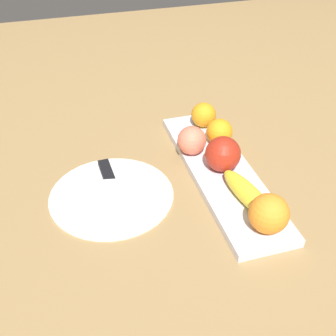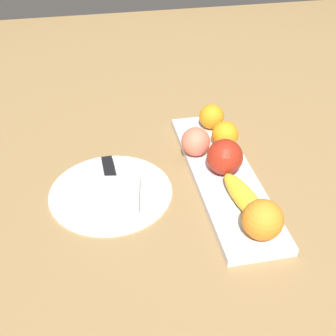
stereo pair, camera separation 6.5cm
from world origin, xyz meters
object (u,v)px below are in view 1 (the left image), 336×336
(orange_near_apple, at_px, (202,115))
(orange_near_banana, at_px, (219,132))
(folded_napkin, at_px, (114,199))
(knife, at_px, (109,178))
(apple, at_px, (223,154))
(orange_center, at_px, (269,214))
(fruit_tray, at_px, (221,173))
(banana, at_px, (249,195))
(dinner_plate, at_px, (112,195))
(peach, at_px, (192,140))

(orange_near_apple, xyz_separation_m, orange_near_banana, (0.08, 0.01, 0.00))
(orange_near_banana, distance_m, folded_napkin, 0.31)
(orange_near_banana, bearing_deg, knife, -78.88)
(apple, xyz_separation_m, orange_center, (0.19, 0.01, -0.00))
(orange_near_banana, xyz_separation_m, knife, (0.05, -0.27, -0.04))
(fruit_tray, xyz_separation_m, orange_center, (0.19, 0.01, 0.05))
(banana, distance_m, folded_napkin, 0.27)
(dinner_plate, bearing_deg, orange_near_apple, 124.74)
(fruit_tray, relative_size, folded_napkin, 4.30)
(orange_near_banana, bearing_deg, folded_napkin, -64.57)
(banana, bearing_deg, orange_center, 171.49)
(fruit_tray, height_order, orange_near_banana, orange_near_banana)
(folded_napkin, bearing_deg, knife, 177.61)
(banana, distance_m, orange_near_banana, 0.22)
(fruit_tray, height_order, peach, peach)
(folded_napkin, bearing_deg, orange_near_apple, 129.19)
(banana, relative_size, orange_near_banana, 2.69)
(apple, relative_size, dinner_plate, 0.30)
(apple, bearing_deg, knife, -99.96)
(banana, bearing_deg, fruit_tray, -5.97)
(banana, height_order, peach, peach)
(knife, bearing_deg, dinner_plate, -6.09)
(peach, bearing_deg, dinner_plate, -68.37)
(banana, height_order, orange_center, orange_center)
(apple, distance_m, knife, 0.25)
(orange_near_apple, distance_m, orange_near_banana, 0.08)
(apple, height_order, orange_near_banana, apple)
(orange_near_banana, bearing_deg, orange_near_apple, -171.45)
(peach, bearing_deg, apple, 29.57)
(fruit_tray, distance_m, orange_center, 0.20)
(dinner_plate, relative_size, knife, 1.43)
(knife, bearing_deg, orange_near_banana, 99.10)
(peach, height_order, dinner_plate, peach)
(orange_center, relative_size, peach, 1.14)
(banana, height_order, knife, banana)
(orange_center, relative_size, folded_napkin, 0.67)
(fruit_tray, height_order, orange_center, orange_center)
(orange_near_banana, relative_size, orange_center, 0.82)
(fruit_tray, xyz_separation_m, orange_near_apple, (-0.18, 0.02, 0.04))
(orange_center, distance_m, knife, 0.35)
(banana, xyz_separation_m, peach, (-0.20, -0.05, 0.01))
(orange_center, bearing_deg, peach, -168.87)
(fruit_tray, relative_size, knife, 2.65)
(orange_near_banana, bearing_deg, orange_center, -4.20)
(peach, xyz_separation_m, knife, (0.03, -0.20, -0.04))
(fruit_tray, distance_m, orange_near_apple, 0.19)
(orange_near_apple, relative_size, orange_near_banana, 1.00)
(orange_near_apple, relative_size, orange_center, 0.82)
(apple, xyz_separation_m, orange_near_banana, (-0.10, 0.03, -0.01))
(orange_center, distance_m, folded_napkin, 0.30)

